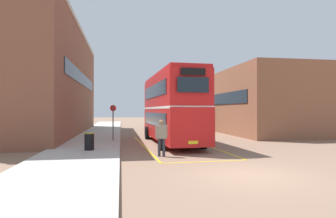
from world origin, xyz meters
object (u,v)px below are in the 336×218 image
Objects in this scene: double_decker_bus at (171,107)px; bus_stop_sign at (113,119)px; pedestrian_boarding at (161,135)px; litter_bin at (89,141)px; single_deck_bus at (184,115)px.

bus_stop_sign is (-3.99, 1.17, -0.85)m from double_decker_bus.
pedestrian_boarding reaches higher than litter_bin.
pedestrian_boarding is at bearing -27.09° from litter_bin.
bus_stop_sign is at bearing 111.00° from pedestrian_boarding.
bus_stop_sign is at bearing 163.69° from double_decker_bus.
single_deck_bus is at bearing 63.31° from litter_bin.
litter_bin is (-9.60, -19.10, -1.04)m from single_deck_bus.
litter_bin is at bearing 152.91° from pedestrian_boarding.
litter_bin is at bearing -145.29° from double_decker_bus.
single_deck_bus is at bearing 73.94° from double_decker_bus.
single_deck_bus is 16.69m from bus_stop_sign.
pedestrian_boarding is at bearing -69.00° from bus_stop_sign.
double_decker_bus reaches higher than pedestrian_boarding.
bus_stop_sign is at bearing -120.49° from single_deck_bus.
single_deck_bus is 3.64× the size of bus_stop_sign.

